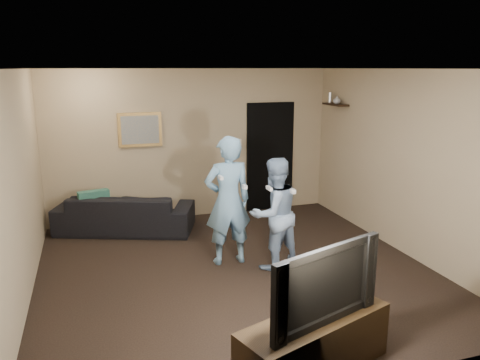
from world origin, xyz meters
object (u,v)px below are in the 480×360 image
object	(u,v)px
television	(317,281)
sofa	(125,212)
wii_player_left	(228,201)
tv_console	(314,345)
wii_player_right	(274,214)

from	to	relation	value
television	sofa	bearing A→B (deg)	87.75
wii_player_left	tv_console	bearing A→B (deg)	-89.07
tv_console	wii_player_left	xyz separation A→B (m)	(-0.04, 2.51, 0.63)
television	wii_player_left	world-z (taller)	wii_player_left
sofa	tv_console	bearing A→B (deg)	127.32
sofa	wii_player_right	size ratio (longest dim) A/B	1.45
tv_console	television	size ratio (longest dim) A/B	1.22
sofa	television	distance (m)	4.46
television	wii_player_left	distance (m)	2.51
sofa	tv_console	world-z (taller)	sofa
wii_player_left	sofa	bearing A→B (deg)	125.53
tv_console	wii_player_left	size ratio (longest dim) A/B	0.83
sofa	wii_player_right	world-z (taller)	wii_player_right
television	wii_player_right	size ratio (longest dim) A/B	0.80
sofa	wii_player_left	distance (m)	2.20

